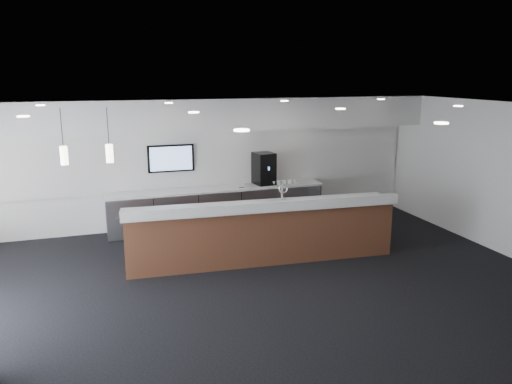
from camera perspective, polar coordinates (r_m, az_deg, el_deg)
name	(u,v)px	position (r m, az deg, el deg)	size (l,w,h in m)	color
ground	(269,289)	(8.54, 1.53, -11.00)	(10.00, 10.00, 0.00)	black
ceiling	(271,108)	(7.80, 1.67, 9.52)	(10.00, 8.00, 0.02)	#232325
back_wall	(213,162)	(11.80, -4.93, 3.46)	(10.00, 0.02, 3.00)	white
soffit_bulkhead	(217,114)	(11.22, -4.52, 8.88)	(10.00, 0.90, 0.70)	silver
alcove_panel	(213,158)	(11.75, -4.91, 3.91)	(9.80, 0.06, 1.40)	silver
back_credenza	(217,207)	(11.68, -4.43, -1.78)	(5.06, 0.66, 0.95)	#989AA0
wall_tv	(171,158)	(11.50, -9.70, 3.82)	(1.05, 0.08, 0.62)	black
pendant_left	(110,156)	(8.23, -16.31, 3.93)	(0.12, 0.12, 0.30)	#FFF1C6
pendant_right	(63,159)	(8.24, -21.18, 3.58)	(0.12, 0.12, 0.30)	#FFF1C6
ceiling_can_lights	(270,110)	(7.80, 1.67, 9.30)	(7.00, 5.00, 0.02)	white
service_counter	(262,232)	(9.58, 0.68, -4.55)	(5.24, 1.19, 1.49)	brown
coffee_machine	(264,168)	(11.86, 0.90, 2.70)	(0.50, 0.60, 0.75)	black
info_sign_left	(241,183)	(11.55, -1.70, 1.00)	(0.14, 0.02, 0.20)	silver
info_sign_right	(264,181)	(11.71, 0.92, 1.25)	(0.17, 0.02, 0.22)	silver
cup_0	(295,181)	(12.02, 4.50, 1.22)	(0.10, 0.10, 0.10)	white
cup_1	(290,182)	(11.97, 3.88, 1.17)	(0.10, 0.10, 0.10)	white
cup_2	(284,182)	(11.92, 3.26, 1.13)	(0.10, 0.10, 0.10)	white
cup_3	(279,183)	(11.87, 2.63, 1.09)	(0.10, 0.10, 0.10)	white
cup_4	(273,183)	(11.82, 1.99, 1.04)	(0.10, 0.10, 0.10)	white
cup_5	(268,183)	(11.77, 1.35, 1.00)	(0.10, 0.10, 0.10)	white
cup_6	(262,184)	(11.73, 0.70, 0.95)	(0.10, 0.10, 0.10)	white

